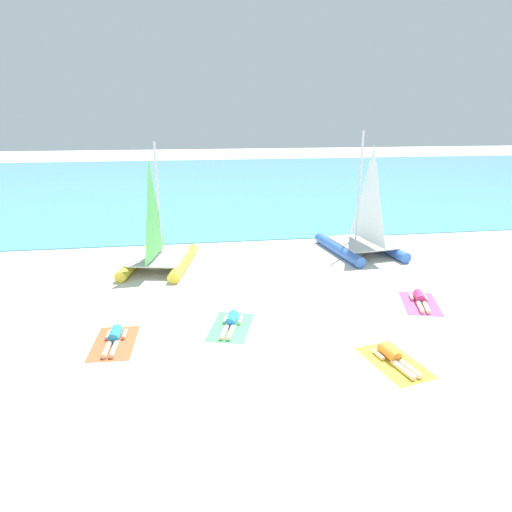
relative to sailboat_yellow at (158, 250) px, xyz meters
name	(u,v)px	position (x,y,z in m)	size (l,w,h in m)	color
ground_plane	(239,247)	(3.49, 2.34, -0.73)	(120.00, 120.00, 0.00)	silver
ocean_water	(212,181)	(3.49, 23.24, -0.70)	(120.00, 40.00, 0.05)	#4C9EB7
sailboat_yellow	(158,250)	(0.00, 0.00, 0.00)	(3.11, 4.15, 4.87)	yellow
sailboat_blue	(362,236)	(8.71, 0.66, 0.05)	(3.06, 4.31, 5.22)	blue
towel_leftmost	(114,343)	(-0.87, -6.04, -0.72)	(1.10, 1.90, 0.01)	#EA5933
sunbather_leftmost	(114,338)	(-0.87, -5.97, -0.59)	(0.56, 1.57, 0.30)	#268CCC
towel_center_left	(231,327)	(2.32, -5.58, -0.72)	(1.10, 1.90, 0.01)	#4CB266
sunbather_center_left	(231,322)	(2.34, -5.52, -0.59)	(0.82, 1.54, 0.30)	#268CCC
towel_center_right	(394,362)	(6.13, -8.10, -0.72)	(1.10, 1.90, 0.01)	yellow
sunbather_center_right	(393,357)	(6.11, -8.04, -0.59)	(0.71, 1.56, 0.30)	orange
towel_rightmost	(420,303)	(8.56, -4.86, -0.72)	(1.10, 1.90, 0.01)	#D84C99
sunbather_rightmost	(420,299)	(8.58, -4.80, -0.59)	(0.84, 1.54, 0.30)	#D83372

